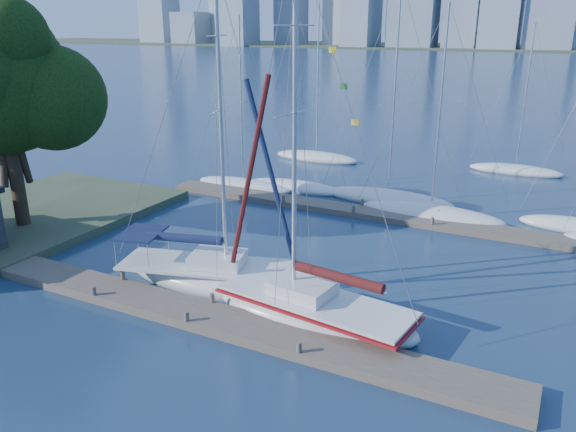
% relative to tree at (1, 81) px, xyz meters
% --- Properties ---
extents(ground, '(700.00, 700.00, 0.00)m').
position_rel_tree_xyz_m(ground, '(15.40, -3.88, -8.75)').
color(ground, '#162848').
rests_on(ground, ground).
extents(near_dock, '(26.00, 2.00, 0.40)m').
position_rel_tree_xyz_m(near_dock, '(15.40, -3.88, -8.55)').
color(near_dock, brown).
rests_on(near_dock, ground).
extents(far_dock, '(30.00, 1.80, 0.36)m').
position_rel_tree_xyz_m(far_dock, '(17.40, 12.12, -8.57)').
color(far_dock, brown).
rests_on(far_dock, ground).
extents(far_shore, '(800.00, 100.00, 1.50)m').
position_rel_tree_xyz_m(far_shore, '(15.40, 316.12, -8.75)').
color(far_shore, '#38472D').
rests_on(far_shore, ground).
extents(tree, '(10.24, 9.32, 13.15)m').
position_rel_tree_xyz_m(tree, '(0.00, 0.00, 0.00)').
color(tree, '#322216').
rests_on(tree, ground).
extents(sailboat_navy, '(9.12, 5.05, 14.70)m').
position_rel_tree_xyz_m(sailboat_navy, '(13.65, -0.92, -7.60)').
color(sailboat_navy, silver).
rests_on(sailboat_navy, ground).
extents(sailboat_maroon, '(9.14, 3.98, 15.21)m').
position_rel_tree_xyz_m(sailboat_maroon, '(19.65, -1.81, -7.57)').
color(sailboat_maroon, silver).
rests_on(sailboat_maroon, ground).
extents(bg_boat_0, '(8.10, 3.94, 12.64)m').
position_rel_tree_xyz_m(bg_boat_0, '(6.58, 14.02, -8.50)').
color(bg_boat_0, silver).
rests_on(bg_boat_0, ground).
extents(bg_boat_1, '(7.82, 2.60, 13.02)m').
position_rel_tree_xyz_m(bg_boat_1, '(10.26, 15.44, -8.50)').
color(bg_boat_1, silver).
rests_on(bg_boat_1, ground).
extents(bg_boat_2, '(9.45, 5.19, 14.84)m').
position_rel_tree_xyz_m(bg_boat_2, '(17.37, 15.54, -8.45)').
color(bg_boat_2, silver).
rests_on(bg_boat_2, ground).
extents(bg_boat_3, '(9.49, 4.63, 13.29)m').
position_rel_tree_xyz_m(bg_boat_3, '(20.82, 13.47, -8.47)').
color(bg_boat_3, silver).
rests_on(bg_boat_3, ground).
extents(bg_boat_6, '(8.28, 4.86, 13.83)m').
position_rel_tree_xyz_m(bg_boat_6, '(7.66, 24.98, -8.47)').
color(bg_boat_6, silver).
rests_on(bg_boat_6, ground).
extents(bg_boat_7, '(7.53, 2.56, 12.20)m').
position_rel_tree_xyz_m(bg_boat_7, '(24.32, 28.16, -8.50)').
color(bg_boat_7, silver).
rests_on(bg_boat_7, ground).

